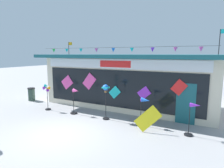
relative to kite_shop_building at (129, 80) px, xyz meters
The scene contains 9 objects.
ground_plane 6.04m from the kite_shop_building, 96.70° to the right, with size 80.00×80.00×0.00m, color gray.
kite_shop_building is the anchor object (origin of this frame).
wind_spinner_far_left 5.24m from the kite_shop_building, 138.50° to the right, with size 0.45×0.33×1.59m.
wind_spinner_left 3.89m from the kite_shop_building, 119.97° to the right, with size 0.58×0.40×1.46m.
wind_spinner_center_left 3.27m from the kite_shop_building, 88.49° to the right, with size 0.33×0.33×1.84m.
wind_spinner_center_right 3.95m from the kite_shop_building, 56.58° to the right, with size 0.62×0.36×1.36m.
wind_spinner_right 5.53m from the kite_shop_building, 38.60° to the right, with size 0.58×0.34×1.42m.
trash_bin 7.22m from the kite_shop_building, 161.65° to the right, with size 0.52×0.52×0.95m.
display_kite_on_ground 4.71m from the kite_shop_building, 56.64° to the right, with size 0.61×0.03×1.11m, color yellow.
Camera 1 is at (5.59, -5.93, 3.39)m, focal length 30.96 mm.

